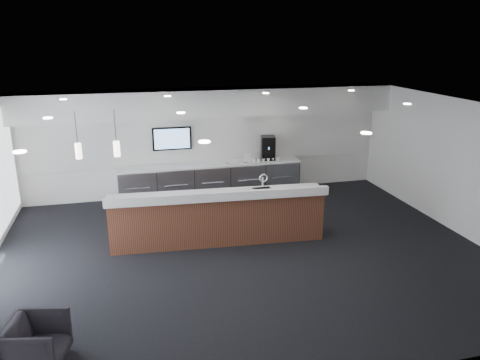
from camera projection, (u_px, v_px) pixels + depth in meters
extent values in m
plane|color=black|center=(244.00, 252.00, 9.76)|extent=(10.00, 10.00, 0.00)
cube|color=black|center=(244.00, 109.00, 8.86)|extent=(10.00, 8.00, 0.02)
cube|color=white|center=(208.00, 141.00, 13.01)|extent=(10.00, 0.02, 3.00)
cube|color=white|center=(460.00, 167.00, 10.47)|extent=(0.02, 8.00, 3.00)
cube|color=silver|center=(210.00, 102.00, 12.25)|extent=(10.00, 0.90, 0.70)
cube|color=silver|center=(208.00, 138.00, 12.95)|extent=(9.80, 0.06, 1.40)
cube|color=#979B9F|center=(211.00, 181.00, 12.99)|extent=(5.00, 0.60, 0.90)
cube|color=white|center=(211.00, 165.00, 12.85)|extent=(5.06, 0.66, 0.05)
cylinder|color=silver|center=(138.00, 188.00, 12.22)|extent=(0.60, 0.02, 0.02)
cylinder|color=silver|center=(176.00, 186.00, 12.45)|extent=(0.60, 0.02, 0.02)
cylinder|color=silver|center=(213.00, 183.00, 12.68)|extent=(0.60, 0.02, 0.02)
cylinder|color=silver|center=(249.00, 180.00, 12.91)|extent=(0.60, 0.02, 0.02)
cylinder|color=silver|center=(283.00, 178.00, 13.15)|extent=(0.60, 0.02, 0.02)
cube|color=black|center=(172.00, 139.00, 12.65)|extent=(1.05, 0.07, 0.62)
cube|color=blue|center=(172.00, 139.00, 12.61)|extent=(0.95, 0.01, 0.54)
cylinder|color=#FFE8C6|center=(117.00, 145.00, 9.27)|extent=(0.12, 0.12, 0.30)
cylinder|color=#FFE8C6|center=(80.00, 147.00, 9.10)|extent=(0.12, 0.12, 0.30)
cube|color=#472417|center=(218.00, 219.00, 10.12)|extent=(4.60, 0.95, 1.05)
cube|color=white|center=(218.00, 195.00, 9.95)|extent=(4.69, 1.03, 0.06)
cube|color=white|center=(220.00, 196.00, 9.59)|extent=(4.65, 0.43, 0.18)
cylinder|color=silver|center=(263.00, 183.00, 10.16)|extent=(0.04, 0.04, 0.28)
torus|color=silver|center=(264.00, 178.00, 10.07)|extent=(0.19, 0.04, 0.19)
cube|color=black|center=(268.00, 148.00, 13.20)|extent=(0.46, 0.49, 0.67)
cube|color=silver|center=(270.00, 161.00, 13.08)|extent=(0.24, 0.12, 0.02)
cube|color=silver|center=(229.00, 160.00, 12.87)|extent=(0.15, 0.06, 0.20)
cube|color=silver|center=(247.00, 158.00, 12.93)|extent=(0.19, 0.08, 0.26)
imported|color=black|center=(37.00, 343.00, 6.34)|extent=(0.90, 0.88, 0.69)
imported|color=white|center=(278.00, 159.00, 13.15)|extent=(0.09, 0.09, 0.09)
imported|color=white|center=(273.00, 159.00, 13.12)|extent=(0.13, 0.13, 0.09)
imported|color=white|center=(268.00, 160.00, 13.09)|extent=(0.12, 0.12, 0.09)
imported|color=white|center=(263.00, 160.00, 13.05)|extent=(0.12, 0.12, 0.09)
imported|color=white|center=(259.00, 160.00, 13.02)|extent=(0.13, 0.13, 0.09)
imported|color=white|center=(254.00, 161.00, 12.99)|extent=(0.10, 0.10, 0.09)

